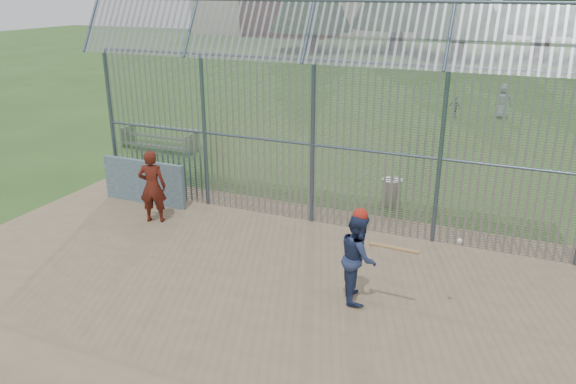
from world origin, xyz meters
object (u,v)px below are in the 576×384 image
at_px(onlooker, 152,186).
at_px(trash_can, 392,192).
at_px(dugout_wall, 144,182).
at_px(bleacher, 160,138).
at_px(batter, 358,257).

bearing_deg(onlooker, trash_can, -167.57).
bearing_deg(dugout_wall, bleacher, 121.19).
distance_m(batter, onlooker, 5.94).
relative_size(dugout_wall, bleacher, 0.83).
relative_size(dugout_wall, batter, 1.46).
distance_m(dugout_wall, bleacher, 5.54).
distance_m(batter, bleacher, 12.03).
bearing_deg(batter, trash_can, -16.49).
xyz_separation_m(onlooker, bleacher, (-3.85, 5.68, -0.53)).
relative_size(trash_can, bleacher, 0.27).
distance_m(batter, trash_can, 5.07).
xyz_separation_m(batter, bleacher, (-9.57, 7.27, -0.47)).
bearing_deg(batter, dugout_wall, 46.81).
height_order(batter, trash_can, batter).
bearing_deg(bleacher, batter, -37.21).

